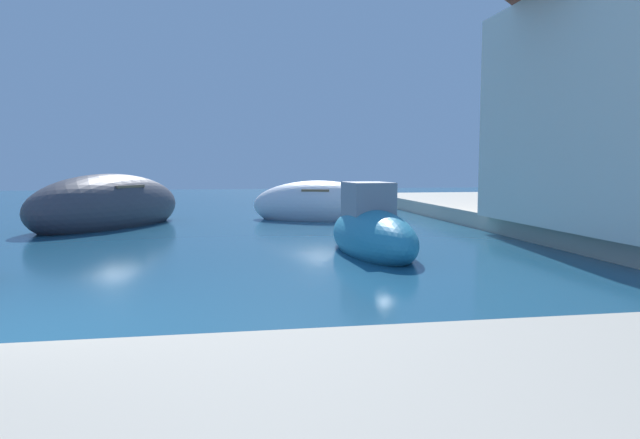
{
  "coord_description": "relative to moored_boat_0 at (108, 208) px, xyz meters",
  "views": [
    {
      "loc": [
        2.29,
        -6.93,
        1.96
      ],
      "look_at": [
        5.01,
        8.83,
        0.42
      ],
      "focal_mm": 31.99,
      "sensor_mm": 36.0,
      "label": 1
    }
  ],
  "objects": [
    {
      "name": "moored_boat_5",
      "position": [
        7.05,
        1.09,
        -0.1
      ],
      "size": [
        5.24,
        3.54,
        1.81
      ],
      "rotation": [
        0.0,
        0.0,
        2.79
      ],
      "color": "white",
      "rests_on": "ground"
    },
    {
      "name": "moored_boat_2",
      "position": [
        6.88,
        -6.87,
        -0.15
      ],
      "size": [
        1.67,
        4.19,
        1.86
      ],
      "rotation": [
        0.0,
        0.0,
        4.77
      ],
      "color": "teal",
      "rests_on": "ground"
    },
    {
      "name": "quay_promenade",
      "position": [
        5.62,
        -12.52,
        -0.35
      ],
      "size": [
        44.0,
        32.0,
        0.5
      ],
      "color": "#BCB29E",
      "rests_on": "ground"
    },
    {
      "name": "moored_boat_0",
      "position": [
        0.0,
        0.0,
        0.0
      ],
      "size": [
        5.36,
        6.58,
        2.17
      ],
      "rotation": [
        0.0,
        0.0,
        4.15
      ],
      "color": "#3F3F47",
      "rests_on": "ground"
    },
    {
      "name": "ground",
      "position": [
        1.31,
        -12.15,
        -0.6
      ],
      "size": [
        80.0,
        80.0,
        0.0
      ],
      "primitive_type": "plane",
      "color": "#1E5170"
    }
  ]
}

